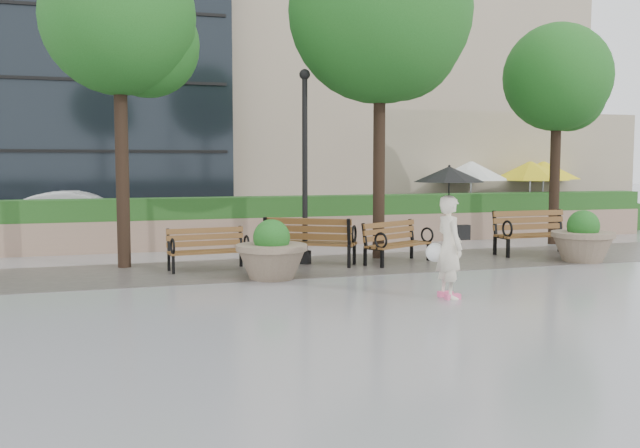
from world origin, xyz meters
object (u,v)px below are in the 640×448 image
object	(u,v)px
bench_1	(208,258)
pedestrian	(449,218)
lamppost	(305,179)
planter_right	(583,241)
planter_left	(272,256)
bench_2	(310,251)
car_right	(80,215)
bench_4	(535,242)
bench_3	(397,251)

from	to	relation	value
bench_1	pedestrian	world-z (taller)	pedestrian
bench_1	lamppost	distance (m)	2.79
planter_right	planter_left	bearing A→B (deg)	-178.71
planter_left	lamppost	world-z (taller)	lamppost
bench_2	car_right	xyz separation A→B (m)	(-4.95, 7.24, 0.39)
car_right	bench_4	bearing A→B (deg)	-116.52
lamppost	bench_3	bearing A→B (deg)	-15.94
pedestrian	planter_left	bearing A→B (deg)	39.71
bench_2	lamppost	size ratio (longest dim) A/B	0.48
bench_1	bench_3	size ratio (longest dim) A/B	0.92
car_right	pedestrian	size ratio (longest dim) A/B	1.95
planter_left	bench_3	bearing A→B (deg)	20.34
car_right	pedestrian	world-z (taller)	pedestrian
bench_4	lamppost	size ratio (longest dim) A/B	0.47
car_right	pedestrian	bearing A→B (deg)	-144.84
bench_1	bench_2	size ratio (longest dim) A/B	0.82
planter_right	lamppost	world-z (taller)	lamppost
bench_2	bench_4	size ratio (longest dim) A/B	1.02
planter_right	pedestrian	xyz separation A→B (m)	(-5.03, -2.97, 0.88)
bench_3	planter_right	distance (m)	4.31
bench_1	bench_2	bearing A→B (deg)	-2.19
lamppost	bench_2	bearing A→B (deg)	-72.71
bench_2	lamppost	bearing A→B (deg)	-40.31
bench_3	pedestrian	xyz separation A→B (m)	(-0.85, -3.99, 1.07)
planter_right	pedestrian	size ratio (longest dim) A/B	0.64
bench_1	lamppost	size ratio (longest dim) A/B	0.40
bench_2	bench_3	distance (m)	1.98
bench_2	bench_3	size ratio (longest dim) A/B	1.12
bench_1	bench_3	bearing A→B (deg)	-8.67
bench_2	bench_4	bearing A→B (deg)	-148.00
bench_4	lamppost	bearing A→B (deg)	176.47
planter_left	planter_right	world-z (taller)	planter_right
bench_1	bench_4	distance (m)	8.07
bench_2	planter_right	xyz separation A→B (m)	(6.12, -1.40, 0.15)
bench_2	planter_right	bearing A→B (deg)	-160.47
lamppost	pedestrian	xyz separation A→B (m)	(1.16, -4.56, -0.57)
bench_2	car_right	world-z (taller)	car_right
planter_left	car_right	size ratio (longest dim) A/B	0.32
lamppost	pedestrian	world-z (taller)	lamppost
planter_left	bench_4	bearing A→B (deg)	12.22
bench_1	car_right	xyz separation A→B (m)	(-2.66, 7.37, 0.45)
pedestrian	bench_3	bearing A→B (deg)	-12.40
bench_1	car_right	bearing A→B (deg)	104.57
bench_2	car_right	bearing A→B (deg)	-23.29
bench_2	lamppost	xyz separation A→B (m)	(-0.06, 0.20, 1.60)
bench_1	lamppost	bearing A→B (deg)	2.91
bench_2	bench_1	bearing A→B (deg)	35.45
bench_4	pedestrian	size ratio (longest dim) A/B	0.92
bench_3	bench_4	xyz separation A→B (m)	(3.83, 0.34, 0.04)
bench_2	bench_4	distance (m)	5.78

